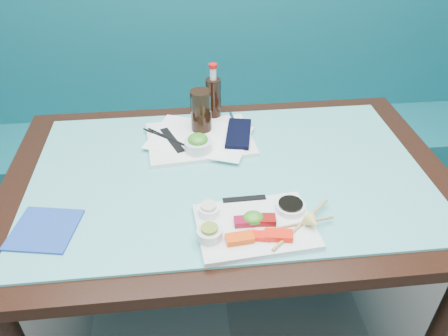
{
  "coord_description": "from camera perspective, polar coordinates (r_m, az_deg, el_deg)",
  "views": [
    {
      "loc": [
        -0.13,
        0.36,
        1.58
      ],
      "look_at": [
        -0.02,
        1.41,
        0.8
      ],
      "focal_mm": 35.0,
      "sensor_mm": 36.0,
      "label": 1
    }
  ],
  "objects": [
    {
      "name": "cola_glass",
      "position": [
        1.52,
        -3.02,
        7.48
      ],
      "size": [
        0.09,
        0.09,
        0.15
      ],
      "primitive_type": "cylinder",
      "rotation": [
        0.0,
        0.0,
        0.37
      ],
      "color": "black",
      "rests_on": "serving_tray"
    },
    {
      "name": "blue_napkin",
      "position": [
        1.26,
        -22.4,
        -7.43
      ],
      "size": [
        0.19,
        0.19,
        0.01
      ],
      "primitive_type": "cube",
      "rotation": [
        0.0,
        0.0,
        -0.19
      ],
      "color": "#1B3E98",
      "rests_on": "glass_top"
    },
    {
      "name": "seaweed_bowl",
      "position": [
        1.44,
        -3.41,
        3.0
      ],
      "size": [
        0.12,
        0.12,
        0.04
      ],
      "primitive_type": "cylinder",
      "rotation": [
        0.0,
        0.0,
        -0.39
      ],
      "color": "silver",
      "rests_on": "serving_tray"
    },
    {
      "name": "booth_bench",
      "position": [
        2.28,
        -1.88,
        4.38
      ],
      "size": [
        3.0,
        0.56,
        1.17
      ],
      "color": "#0F5962",
      "rests_on": "ground"
    },
    {
      "name": "salmon_mid",
      "position": [
        1.13,
        4.58,
        -8.84
      ],
      "size": [
        0.06,
        0.04,
        0.01
      ],
      "primitive_type": "cube",
      "rotation": [
        0.0,
        0.0,
        -0.21
      ],
      "color": "#FF1A0A",
      "rests_on": "sashimi_plate"
    },
    {
      "name": "tuna_right",
      "position": [
        1.17,
        5.33,
        -6.75
      ],
      "size": [
        0.06,
        0.04,
        0.02
      ],
      "primitive_type": "cube",
      "rotation": [
        0.0,
        0.0,
        -0.11
      ],
      "color": "maroon",
      "rests_on": "sashimi_plate"
    },
    {
      "name": "wooden_chopstick_a",
      "position": [
        1.18,
        9.6,
        -7.25
      ],
      "size": [
        0.2,
        0.04,
        0.01
      ],
      "primitive_type": "cylinder",
      "rotation": [
        1.57,
        0.0,
        -1.41
      ],
      "color": "#9B6B49",
      "rests_on": "sashimi_plate"
    },
    {
      "name": "fork",
      "position": [
        1.61,
        1.2,
        6.42
      ],
      "size": [
        0.02,
        0.09,
        0.01
      ],
      "primitive_type": "cylinder",
      "rotation": [
        1.57,
        0.0,
        0.1
      ],
      "color": "silver",
      "rests_on": "serving_tray"
    },
    {
      "name": "glass_top",
      "position": [
        1.37,
        0.64,
        -0.63
      ],
      "size": [
        1.22,
        0.76,
        0.01
      ],
      "primitive_type": "cube",
      "color": "#59B2B0",
      "rests_on": "dining_table"
    },
    {
      "name": "lemon_wedge",
      "position": [
        1.16,
        11.54,
        -6.94
      ],
      "size": [
        0.05,
        0.05,
        0.04
      ],
      "primitive_type": "cone",
      "rotation": [
        1.57,
        0.0,
        0.46
      ],
      "color": "#D8D666",
      "rests_on": "sashimi_plate"
    },
    {
      "name": "seaweed_salad",
      "position": [
        1.43,
        -3.44,
        3.77
      ],
      "size": [
        0.08,
        0.08,
        0.03
      ],
      "primitive_type": "ellipsoid",
      "rotation": [
        0.0,
        0.0,
        0.21
      ],
      "color": "#34881F",
      "rests_on": "seaweed_bowl"
    },
    {
      "name": "ginger_fill",
      "position": [
        1.18,
        -2.03,
        -4.97
      ],
      "size": [
        0.06,
        0.06,
        0.01
      ],
      "primitive_type": "cylinder",
      "rotation": [
        0.0,
        0.0,
        0.36
      ],
      "color": "beige",
      "rests_on": "ramekin_ginger"
    },
    {
      "name": "ramekin_wasabi",
      "position": [
        1.12,
        -1.91,
        -8.56
      ],
      "size": [
        0.09,
        0.09,
        0.03
      ],
      "primitive_type": "cylinder",
      "rotation": [
        0.0,
        0.0,
        -0.37
      ],
      "color": "silver",
      "rests_on": "sashimi_plate"
    },
    {
      "name": "salmon_right",
      "position": [
        1.13,
        7.14,
        -8.73
      ],
      "size": [
        0.08,
        0.05,
        0.02
      ],
      "primitive_type": "cube",
      "rotation": [
        0.0,
        0.0,
        -0.18
      ],
      "color": "#FE200A",
      "rests_on": "sashimi_plate"
    },
    {
      "name": "tray_sleeve",
      "position": [
        1.5,
        -6.78,
        3.64
      ],
      "size": [
        0.09,
        0.17,
        0.0
      ],
      "primitive_type": "cube",
      "rotation": [
        0.0,
        0.0,
        0.37
      ],
      "color": "black",
      "rests_on": "serving_tray"
    },
    {
      "name": "soy_fill",
      "position": [
        1.21,
        8.7,
        -4.63
      ],
      "size": [
        0.09,
        0.09,
        0.01
      ],
      "primitive_type": "cylinder",
      "rotation": [
        0.0,
        0.0,
        -0.36
      ],
      "color": "black",
      "rests_on": "soy_dish"
    },
    {
      "name": "soy_dish",
      "position": [
        1.22,
        8.66,
        -5.03
      ],
      "size": [
        0.1,
        0.1,
        0.02
      ],
      "primitive_type": "cylinder",
      "rotation": [
        0.0,
        0.0,
        -0.22
      ],
      "color": "white",
      "rests_on": "sashimi_plate"
    },
    {
      "name": "chopstick_sleeve",
      "position": [
        1.24,
        2.66,
        -4.03
      ],
      "size": [
        0.12,
        0.02,
        0.0
      ],
      "primitive_type": "cube",
      "rotation": [
        0.0,
        0.0,
        0.02
      ],
      "color": "black",
      "rests_on": "sashimi_plate"
    },
    {
      "name": "cola_bottle_neck",
      "position": [
        1.57,
        -1.44,
        12.24
      ],
      "size": [
        0.02,
        0.02,
        0.04
      ],
      "primitive_type": "cylinder",
      "rotation": [
        0.0,
        0.0,
        -0.09
      ],
      "color": "silver",
      "rests_on": "cola_bottle_body"
    },
    {
      "name": "salmon_left",
      "position": [
        1.12,
        2.07,
        -9.18
      ],
      "size": [
        0.07,
        0.04,
        0.02
      ],
      "primitive_type": "cube",
      "rotation": [
        0.0,
        0.0,
        0.1
      ],
      "color": "#F54809",
      "rests_on": "sashimi_plate"
    },
    {
      "name": "navy_pouch",
      "position": [
        1.52,
        1.91,
        4.52
      ],
      "size": [
        0.12,
        0.2,
        0.01
      ],
      "primitive_type": "cube",
      "rotation": [
        0.0,
        0.0,
        -0.2
      ],
      "color": "black",
      "rests_on": "serving_tray"
    },
    {
      "name": "ramekin_ginger",
      "position": [
        1.19,
        -2.01,
        -5.56
      ],
      "size": [
        0.07,
        0.07,
        0.02
      ],
      "primitive_type": "cylinder",
      "rotation": [
        0.0,
        0.0,
        -0.16
      ],
      "color": "white",
      "rests_on": "sashimi_plate"
    },
    {
      "name": "black_chopstick_a",
      "position": [
        1.5,
        -6.93,
        3.66
      ],
      "size": [
        0.2,
        0.17,
        0.01
      ],
      "primitive_type": "cylinder",
      "rotation": [
        1.57,
        0.0,
        0.85
      ],
      "color": "black",
      "rests_on": "serving_tray"
    },
    {
      "name": "serving_tray",
      "position": [
        1.52,
        -3.17,
        3.79
      ],
      "size": [
        0.38,
        0.3,
        0.01
      ],
      "primitive_type": "cube",
      "rotation": [
        0.0,
        0.0,
        0.09
      ],
      "color": "white",
      "rests_on": "glass_top"
    },
    {
      "name": "sashimi_plate",
      "position": [
        1.17,
        4.12,
        -7.64
      ],
      "size": [
        0.33,
        0.25,
        0.02
      ],
      "primitive_type": "cube",
      "rotation": [
        0.0,
        0.0,
        0.08
      ],
      "color": "white",
      "rests_on": "glass_top"
    },
    {
      "name": "dining_table",
      "position": [
        1.43,
        0.62,
        -3.43
      ],
      "size": [
        1.4,
        0.9,
        0.75
      ],
      "color": "black",
      "rests_on": "ground"
    },
    {
      "name": "black_chopstick_b",
      "position": [
        1.5,
        -6.63,
        3.68
      ],
      "size": [
        0.18,
        0.17,
        0.01
      ],
      "primitive_type": "cylinder",
      "rotation": [
        1.57,
        0.0,
        0.8
      ],
      "color": "black",
      "rests_on": "serving_tray"
    },
    {
      "name": "cola_bottle_cap",
      "position": [
        1.56,
        -1.46,
        13.2
      ],
      "size": [
        0.04,
        0.04,
        0.01
      ],
      "primitive_type": "cylinder",
      "rotation": [
        0.0,
        0.0,
        0.27
      ],
      "color": "red",
      "rests_on": "cola_bottle_neck"
    },
    {
      "name": "tuna_left",
      "position": [
        1.16,
        2.65,
        -7.0
      ],
      "size": [
        0.05,
        0.03,
        0.02
      ],
      "primitive_type": "cube",
      "rotation": [
        0.0,
        0.0,
        -0.0
      ],
      "color": "maroon",
      "rests_on": "sashimi_plate"
    },
    {
      "name": "wooden_chopstick_b",
      "position": [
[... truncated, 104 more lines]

